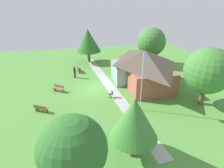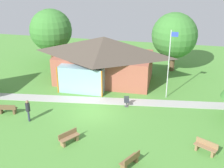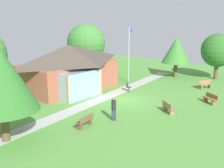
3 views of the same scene
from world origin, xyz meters
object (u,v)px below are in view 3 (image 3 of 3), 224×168
object	(u,v)px
bench_front_center	(168,108)
patio_chair_lawn_spare	(128,87)
pavilion	(70,67)
tree_east_hedge	(176,50)
bench_mid_left	(85,121)
visitor_strolling_lawn	(114,107)
bench_lawn_far_right	(205,85)
tree_far_east	(218,50)
tree_west_hedge	(0,78)
bench_front_right	(210,99)
tree_behind_pavilion_right	(86,43)
flagpole	(129,52)

from	to	relation	value
bench_front_center	patio_chair_lawn_spare	world-z (taller)	patio_chair_lawn_spare
pavilion	tree_east_hedge	world-z (taller)	tree_east_hedge
pavilion	bench_mid_left	xyz separation A→B (m)	(-5.92, -8.27, -1.97)
bench_mid_left	visitor_strolling_lawn	xyz separation A→B (m)	(2.21, -0.68, 0.62)
bench_lawn_far_right	tree_far_east	size ratio (longest dim) A/B	0.29
pavilion	tree_east_hedge	size ratio (longest dim) A/B	2.10
tree_far_east	bench_lawn_far_right	bearing A→B (deg)	-170.42
patio_chair_lawn_spare	tree_east_hedge	world-z (taller)	tree_east_hedge
tree_west_hedge	bench_front_right	bearing A→B (deg)	-22.95
visitor_strolling_lawn	tree_far_east	world-z (taller)	tree_far_east
pavilion	bench_mid_left	distance (m)	10.36
bench_mid_left	tree_far_east	xyz separation A→B (m)	(20.31, -1.17, 2.99)
bench_lawn_far_right	tree_behind_pavilion_right	xyz separation A→B (m)	(-2.59, 14.74, 3.53)
visitor_strolling_lawn	tree_east_hedge	xyz separation A→B (m)	(15.99, 3.69, 2.28)
bench_lawn_far_right	patio_chair_lawn_spare	bearing A→B (deg)	-12.50
visitor_strolling_lawn	bench_front_center	bearing A→B (deg)	-154.07
bench_front_center	patio_chair_lawn_spare	size ratio (longest dim) A/B	1.73
bench_front_center	tree_east_hedge	world-z (taller)	tree_east_hedge
bench_front_right	tree_far_east	distance (m)	10.60
bench_front_right	patio_chair_lawn_spare	size ratio (longest dim) A/B	1.77
tree_east_hedge	tree_behind_pavilion_right	bearing A→B (deg)	119.87
flagpole	bench_lawn_far_right	distance (m)	8.76
tree_behind_pavilion_right	bench_lawn_far_right	bearing A→B (deg)	-80.04
flagpole	bench_front_center	size ratio (longest dim) A/B	4.12
tree_far_east	tree_west_hedge	xyz separation A→B (m)	(-24.91, 3.24, 0.51)
patio_chair_lawn_spare	tree_behind_pavilion_right	bearing A→B (deg)	-122.11
bench_lawn_far_right	bench_mid_left	distance (m)	15.35
bench_front_right	visitor_strolling_lawn	xyz separation A→B (m)	(-8.46, 3.71, 0.62)
bench_front_center	bench_lawn_far_right	size ratio (longest dim) A/B	0.97
visitor_strolling_lawn	tree_far_east	xyz separation A→B (m)	(18.10, -0.49, 2.37)
bench_front_center	visitor_strolling_lawn	distance (m)	4.60
bench_front_center	tree_west_hedge	world-z (taller)	tree_west_hedge
patio_chair_lawn_spare	tree_east_hedge	bearing A→B (deg)	166.30
pavilion	tree_far_east	distance (m)	17.24
bench_lawn_far_right	tree_west_hedge	world-z (taller)	tree_west_hedge
tree_far_east	tree_east_hedge	bearing A→B (deg)	116.82
pavilion	bench_lawn_far_right	size ratio (longest dim) A/B	6.72
patio_chair_lawn_spare	visitor_strolling_lawn	distance (m)	8.03
patio_chair_lawn_spare	bench_front_right	bearing A→B (deg)	89.27
tree_behind_pavilion_right	tree_west_hedge	size ratio (longest dim) A/B	1.09
pavilion	bench_lawn_far_right	world-z (taller)	pavilion
flagpole	bench_front_right	bearing A→B (deg)	-99.65
pavilion	visitor_strolling_lawn	distance (m)	9.78
pavilion	patio_chair_lawn_spare	bearing A→B (deg)	-56.96
bench_lawn_far_right	tree_west_hedge	bearing A→B (deg)	17.12
bench_front_center	bench_mid_left	distance (m)	6.84
bench_front_right	patio_chair_lawn_spare	bearing A→B (deg)	40.56
pavilion	tree_behind_pavilion_right	world-z (taller)	tree_behind_pavilion_right
bench_lawn_far_right	patio_chair_lawn_spare	size ratio (longest dim) A/B	1.77
bench_front_center	bench_mid_left	xyz separation A→B (m)	(-6.23, 2.84, 0.00)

